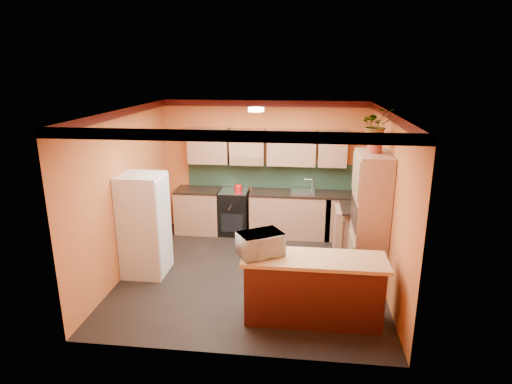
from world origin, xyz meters
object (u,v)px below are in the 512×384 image
base_cabinets_back (264,214)px  fridge (144,225)px  breakfast_bar (313,291)px  microwave (260,244)px  stove (234,212)px  pantry (369,220)px

base_cabinets_back → fridge: size_ratio=2.15×
breakfast_bar → microwave: size_ratio=3.18×
stove → breakfast_bar: 3.43m
pantry → stove: bearing=143.3°
breakfast_bar → microwave: (-0.72, 0.00, 0.65)m
stove → fridge: fridge is taller
fridge → stove: bearing=59.4°
base_cabinets_back → microwave: size_ratio=6.45×
breakfast_bar → fridge: bearing=158.2°
pantry → breakfast_bar: 1.61m
base_cabinets_back → breakfast_bar: 3.19m
microwave → base_cabinets_back: bearing=62.3°
fridge → breakfast_bar: (2.74, -1.09, -0.41)m
stove → pantry: size_ratio=0.43×
base_cabinets_back → breakfast_bar: size_ratio=2.03×
base_cabinets_back → fridge: fridge is taller
base_cabinets_back → stove: size_ratio=4.01×
fridge → breakfast_bar: 2.98m
base_cabinets_back → breakfast_bar: (0.96, -3.05, 0.00)m
stove → fridge: size_ratio=0.54×
stove → breakfast_bar: bearing=-62.5°
pantry → microwave: 1.99m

